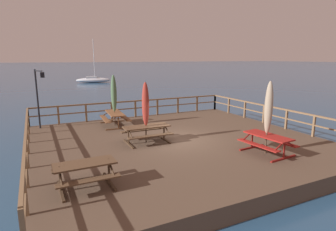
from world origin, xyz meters
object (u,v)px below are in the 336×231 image
Objects in this scene: picnic_table_back_right at (268,140)px; patio_umbrella_short_front at (146,104)px; lamp_post_hooked at (39,90)px; picnic_table_mid_centre at (115,116)px; picnic_table_back_left at (85,170)px; sailboat_distant at (93,80)px; patio_umbrella_tall_front at (114,94)px; patio_umbrella_tall_back_right at (269,108)px; picnic_table_front_left at (147,130)px.

picnic_table_back_right is 5.36m from patio_umbrella_short_front.
picnic_table_mid_centre is at bearing -15.72° from lamp_post_hooked.
sailboat_distant is at bearing 78.69° from picnic_table_back_left.
picnic_table_back_left is at bearing -111.56° from patio_umbrella_tall_front.
patio_umbrella_short_front is 0.96× the size of patio_umbrella_tall_front.
picnic_table_back_right is at bearing -0.98° from picnic_table_back_left.
lamp_post_hooked is at bearing 133.88° from patio_umbrella_tall_back_right.
picnic_table_mid_centre is 1.25× the size of picnic_table_back_left.
patio_umbrella_tall_front is at bearing 120.08° from picnic_table_back_right.
picnic_table_back_right and picnic_table_back_left have the same top height.
lamp_post_hooked is 0.41× the size of sailboat_distant.
patio_umbrella_tall_front is 0.37× the size of sailboat_distant.
picnic_table_front_left is 40.42m from sailboat_distant.
lamp_post_hooked reaches higher than picnic_table_back_right.
picnic_table_back_right is at bearing -59.79° from picnic_table_mid_centre.
sailboat_distant is at bearing 82.29° from patio_umbrella_short_front.
lamp_post_hooked reaches higher than patio_umbrella_short_front.
patio_umbrella_tall_back_right is 43.62m from sailboat_distant.
patio_umbrella_tall_front is (-0.45, 3.79, 1.26)m from picnic_table_front_left.
patio_umbrella_short_front is at bearing -97.71° from sailboat_distant.
patio_umbrella_tall_front is (-0.42, 3.78, 0.08)m from patio_umbrella_short_front.
picnic_table_mid_centre is 3.95m from patio_umbrella_short_front.
sailboat_distant reaches higher than picnic_table_mid_centre.
lamp_post_hooked reaches higher than patio_umbrella_tall_back_right.
picnic_table_back_right is 0.64× the size of lamp_post_hooked.
picnic_table_back_left is 0.66× the size of patio_umbrella_short_front.
sailboat_distant is at bearing 87.88° from patio_umbrella_tall_back_right.
picnic_table_back_right is (3.80, -3.54, -0.00)m from picnic_table_front_left.
picnic_table_front_left is 1.03× the size of picnic_table_back_right.
lamp_post_hooked is (-7.99, 8.30, 0.26)m from patio_umbrella_tall_back_right.
patio_umbrella_tall_back_right is at bearing -92.12° from sailboat_distant.
picnic_table_back_right is 0.71× the size of patio_umbrella_tall_front.
patio_umbrella_short_front reaches higher than picnic_table_front_left.
picnic_table_mid_centre is at bearing 120.28° from patio_umbrella_tall_back_right.
patio_umbrella_tall_front is at bearing 90.32° from picnic_table_mid_centre.
lamp_post_hooked is 36.60m from sailboat_distant.
picnic_table_front_left is 0.73× the size of patio_umbrella_tall_front.
picnic_table_front_left is 0.66× the size of lamp_post_hooked.
lamp_post_hooked reaches higher than picnic_table_mid_centre.
patio_umbrella_tall_back_right is 11.52m from lamp_post_hooked.
lamp_post_hooked reaches higher than picnic_table_back_left.
sailboat_distant is (5.84, 36.30, -0.66)m from picnic_table_mid_centre.
picnic_table_mid_centre is 8.49m from patio_umbrella_tall_back_right.
picnic_table_mid_centre is at bearing 68.33° from picnic_table_back_left.
picnic_table_mid_centre is 1.10× the size of picnic_table_back_right.
patio_umbrella_tall_back_right reaches higher than patio_umbrella_tall_front.
picnic_table_back_right is 1.30m from patio_umbrella_tall_back_right.
picnic_table_front_left is 0.77× the size of patio_umbrella_short_front.
picnic_table_back_left is (-7.10, 0.12, -0.00)m from picnic_table_back_right.
picnic_table_back_right is 11.68m from lamp_post_hooked.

